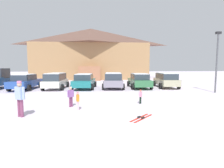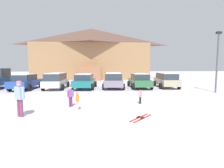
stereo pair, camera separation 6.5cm
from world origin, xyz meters
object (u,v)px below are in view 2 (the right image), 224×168
Objects in this scene: ski_lodge at (92,54)px; pair_of_skis at (141,118)px; parked_white_suv at (56,80)px; parked_grey_wagon at (113,80)px; skier_child_in_pink_snowsuit at (140,96)px; skier_child_in_orange_jacket at (77,100)px; parked_blue_hatchback at (26,82)px; parked_green_coupe at (139,81)px; lamp_post at (217,59)px; skier_adult_in_blue_parka at (20,97)px; skier_child_in_purple_jacket at (70,96)px; parked_beige_suv at (166,80)px; parked_teal_hatchback at (85,81)px.

pair_of_skis is (2.91, -27.01, -4.86)m from ski_lodge.
parked_grey_wagon is (6.03, -0.30, 0.01)m from parked_white_suv.
skier_child_in_orange_jacket is at bearing -160.74° from skier_child_in_pink_snowsuit.
parked_green_coupe is (11.89, 0.17, 0.01)m from parked_blue_hatchback.
parked_grey_wagon is 3.11× the size of pair_of_skis.
lamp_post is at bearing 24.64° from skier_child_in_orange_jacket.
parked_blue_hatchback is at bearing -179.19° from parked_green_coupe.
skier_adult_in_blue_parka is at bearing 172.13° from pair_of_skis.
pair_of_skis is at bearing -36.76° from skier_child_in_purple_jacket.
ski_lodge is 26.67m from skier_adult_in_blue_parka.
skier_adult_in_blue_parka is (-2.60, -26.25, -3.93)m from ski_lodge.
parked_white_suv is 1.01× the size of parked_beige_suv.
skier_child_in_pink_snowsuit is 3.97m from skier_child_in_orange_jacket.
parked_grey_wagon is at bearing -5.15° from parked_teal_hatchback.
lamp_post is (17.84, -3.87, 2.22)m from parked_blue_hatchback.
parked_teal_hatchback is 3.67× the size of pair_of_skis.
pair_of_skis is at bearing -89.03° from parked_grey_wagon.
parked_green_coupe is at bearing -0.48° from parked_white_suv.
skier_adult_in_blue_parka is 1.24× the size of pair_of_skis.
ski_lodge is 18.66× the size of skier_child_in_purple_jacket.
skier_child_in_purple_jacket is at bearing -91.34° from ski_lodge.
skier_child_in_purple_jacket is at bearing -173.64° from skier_child_in_pink_snowsuit.
skier_child_in_orange_jacket is at bearing -90.19° from ski_lodge.
parked_white_suv is 4.03× the size of skier_child_in_purple_jacket.
parked_white_suv is 12.84m from pair_of_skis.
parked_blue_hatchback is at bearing 109.85° from skier_adult_in_blue_parka.
parked_teal_hatchback is at bearing 88.45° from skier_child_in_purple_jacket.
parked_blue_hatchback is at bearing 124.35° from skier_child_in_purple_jacket.
parked_green_coupe is 3.56× the size of pair_of_skis.
parked_beige_suv is at bearing 42.90° from skier_adult_in_blue_parka.
parked_white_suv is 4.74× the size of skier_child_in_orange_jacket.
parked_blue_hatchback is at bearing -178.99° from parked_beige_suv.
parked_blue_hatchback is (-6.29, -16.05, -4.07)m from ski_lodge.
parked_blue_hatchback is 0.99× the size of parked_green_coupe.
lamp_post reaches higher than skier_adult_in_blue_parka.
skier_child_in_pink_snowsuit is (-1.94, -8.06, -0.31)m from parked_green_coupe.
parked_blue_hatchback is 5.33× the size of skier_child_in_pink_snowsuit.
skier_adult_in_blue_parka is 15.65m from lamp_post.
pair_of_skis is 0.25× the size of lamp_post.
parked_teal_hatchback is (2.96, -0.02, -0.09)m from parked_white_suv.
parked_grey_wagon is 7.91m from skier_child_in_pink_snowsuit.
parked_green_coupe is 3.06m from parked_beige_suv.
skier_child_in_purple_jacket is at bearing -159.63° from lamp_post.
skier_child_in_purple_jacket reaches higher than skier_child_in_orange_jacket.
ski_lodge reaches higher than skier_child_in_orange_jacket.
parked_blue_hatchback is 12.70m from skier_child_in_pink_snowsuit.
skier_adult_in_blue_parka is at bearing -86.19° from parked_white_suv.
ski_lodge reaches higher than parked_white_suv.
parked_beige_suv is 12.64m from skier_child_in_purple_jacket.
parked_beige_suv is (14.95, 0.26, 0.08)m from parked_blue_hatchback.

